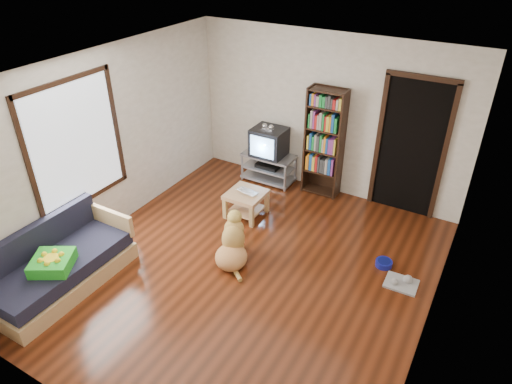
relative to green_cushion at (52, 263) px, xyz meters
The scene contains 18 objects.
ground 2.38m from the green_cushion, 41.26° to the left, with size 5.00×5.00×0.00m, color #59230F.
ceiling 3.14m from the green_cushion, 41.26° to the left, with size 5.00×5.00×0.00m, color white.
wall_back 4.47m from the green_cushion, 66.55° to the left, with size 4.50×4.50×0.00m, color silver.
wall_front 2.15m from the green_cushion, 28.87° to the right, with size 4.50×4.50×0.00m, color silver.
wall_left 1.80m from the green_cushion, 108.04° to the left, with size 5.00×5.00×0.00m, color silver.
wall_right 4.36m from the green_cushion, 20.99° to the left, with size 5.00×5.00×0.00m, color silver.
green_cushion is the anchor object (origin of this frame).
laptop 2.83m from the green_cushion, 67.62° to the left, with size 0.34×0.22×0.03m, color silver.
dog_bowl 4.17m from the green_cushion, 37.29° to the left, with size 0.22×0.22×0.08m, color navy.
grey_rag 4.27m from the green_cushion, 32.14° to the left, with size 0.40×0.32×0.03m, color #989898.
window 1.52m from the green_cushion, 115.06° to the left, with size 0.03×1.46×1.70m.
doorway 5.11m from the green_cushion, 52.33° to the left, with size 1.03×0.05×2.19m.
tv_stand 3.89m from the green_cushion, 77.34° to the left, with size 0.90×0.45×0.50m.
crt_tv 3.91m from the green_cushion, 77.41° to the left, with size 0.55×0.52×0.58m.
bookshelf 4.31m from the green_cushion, 65.11° to the left, with size 0.60×0.30×1.80m.
sofa 0.31m from the green_cushion, 128.79° to the left, with size 0.80×1.80×0.80m.
coffee_table 2.86m from the green_cushion, 67.85° to the left, with size 0.55×0.55×0.40m.
dog 2.21m from the green_cushion, 47.55° to the left, with size 0.59×0.77×0.69m.
Camera 1 is at (2.42, -3.96, 3.98)m, focal length 32.00 mm.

